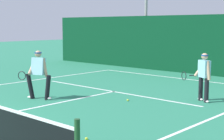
{
  "coord_description": "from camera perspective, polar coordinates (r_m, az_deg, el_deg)",
  "views": [
    {
      "loc": [
        8.92,
        -3.49,
        2.52
      ],
      "look_at": [
        0.85,
        5.34,
        1.0
      ],
      "focal_mm": 56.64,
      "sensor_mm": 36.0,
      "label": 1
    }
  ],
  "objects": [
    {
      "name": "court_line_baseline_far",
      "position": [
        17.18,
        10.68,
        -1.31
      ],
      "size": [
        9.22,
        0.1,
        0.01
      ],
      "primitive_type": "cube",
      "color": "white",
      "rests_on": "ground_plane"
    },
    {
      "name": "court_line_service",
      "position": [
        13.52,
        0.26,
        -3.49
      ],
      "size": [
        7.52,
        0.1,
        0.01
      ],
      "primitive_type": "cube",
      "color": "white",
      "rests_on": "ground_plane"
    },
    {
      "name": "court_line_centre",
      "position": [
        11.43,
        -10.49,
        -5.61
      ],
      "size": [
        0.1,
        6.4,
        0.01
      ],
      "primitive_type": "cube",
      "color": "white",
      "rests_on": "ground_plane"
    },
    {
      "name": "player_near",
      "position": [
        12.27,
        -11.81,
        -0.39
      ],
      "size": [
        0.91,
        1.0,
        1.68
      ],
      "rotation": [
        0.0,
        0.0,
        3.59
      ],
      "color": "black",
      "rests_on": "ground_plane"
    },
    {
      "name": "player_far",
      "position": [
        12.02,
        14.58,
        -0.8
      ],
      "size": [
        0.98,
        0.81,
        1.61
      ],
      "rotation": [
        0.0,
        0.0,
        2.65
      ],
      "color": "black",
      "rests_on": "ground_plane"
    },
    {
      "name": "tennis_ball",
      "position": [
        7.96,
        -4.15,
        -10.99
      ],
      "size": [
        0.07,
        0.07,
        0.07
      ],
      "primitive_type": "sphere",
      "color": "#D1E033",
      "rests_on": "ground_plane"
    },
    {
      "name": "tennis_ball_extra",
      "position": [
        11.86,
        2.57,
        -4.87
      ],
      "size": [
        0.07,
        0.07,
        0.07
      ],
      "primitive_type": "sphere",
      "color": "#D1E033",
      "rests_on": "ground_plane"
    },
    {
      "name": "back_fence_windscreen",
      "position": [
        18.66,
        13.85,
        3.98
      ],
      "size": [
        21.54,
        0.12,
        3.05
      ],
      "primitive_type": "cube",
      "color": "#08391F",
      "rests_on": "ground_plane"
    }
  ]
}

